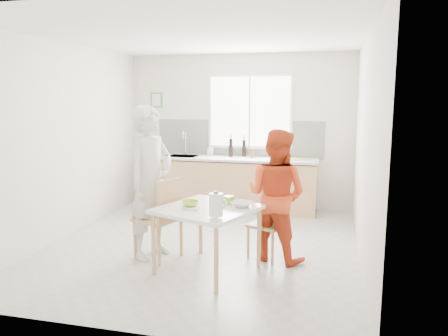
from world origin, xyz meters
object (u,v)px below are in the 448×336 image
object	(u,v)px
dining_table	(207,214)
person_red	(276,195)
person_white	(151,183)
chair_far	(270,220)
wine_bottle_b	(244,148)
bowl_white	(242,204)
milk_jug	(216,204)
chair_left	(162,215)
bowl_green	(190,203)
wine_bottle_a	(231,148)

from	to	relation	value
dining_table	person_red	bearing A→B (deg)	39.19
person_white	chair_far	bearing A→B (deg)	-55.84
dining_table	wine_bottle_b	distance (m)	2.97
bowl_white	wine_bottle_b	bearing A→B (deg)	100.94
chair_far	milk_jug	distance (m)	1.17
chair_left	bowl_green	size ratio (longest dim) A/B	5.31
milk_jug	wine_bottle_a	distance (m)	3.30
chair_left	bowl_green	distance (m)	0.52
chair_far	wine_bottle_b	bearing A→B (deg)	129.47
dining_table	bowl_green	xyz separation A→B (m)	(-0.20, 0.02, 0.11)
chair_far	person_white	size ratio (longest dim) A/B	0.45
dining_table	chair_left	xyz separation A→B (m)	(-0.63, 0.24, -0.11)
chair_left	person_white	world-z (taller)	person_white
chair_far	person_white	xyz separation A→B (m)	(-1.41, -0.34, 0.46)
chair_left	chair_far	xyz separation A→B (m)	(1.24, 0.40, -0.09)
chair_far	wine_bottle_b	xyz separation A→B (m)	(-0.79, 2.30, 0.61)
chair_left	wine_bottle_a	bearing A→B (deg)	-164.61
bowl_white	milk_jug	bearing A→B (deg)	-107.99
person_white	milk_jug	distance (m)	1.21
chair_left	milk_jug	xyz separation A→B (m)	(0.84, -0.61, 0.33)
chair_far	wine_bottle_a	bearing A→B (deg)	134.91
dining_table	bowl_green	distance (m)	0.23
person_red	wine_bottle_b	world-z (taller)	person_red
bowl_green	milk_jug	bearing A→B (deg)	-44.14
person_red	wine_bottle_b	bearing A→B (deg)	-49.34
person_red	dining_table	bearing A→B (deg)	59.74
bowl_white	milk_jug	xyz separation A→B (m)	(-0.16, -0.50, 0.11)
bowl_green	milk_jug	size ratio (longest dim) A/B	0.73
chair_left	wine_bottle_a	size ratio (longest dim) A/B	3.13
person_white	bowl_green	xyz separation A→B (m)	(0.59, -0.27, -0.16)
chair_far	dining_table	bearing A→B (deg)	-113.27
bowl_green	wine_bottle_b	bearing A→B (deg)	89.40
dining_table	wine_bottle_b	world-z (taller)	wine_bottle_b
person_white	wine_bottle_b	distance (m)	2.72
bowl_white	wine_bottle_a	distance (m)	2.86
chair_far	person_red	bearing A→B (deg)	-21.67
dining_table	wine_bottle_a	xyz separation A→B (m)	(-0.39, 2.86, 0.42)
dining_table	person_white	world-z (taller)	person_white
dining_table	chair_far	xyz separation A→B (m)	(0.61, 0.64, -0.20)
milk_jug	wine_bottle_b	world-z (taller)	wine_bottle_b
dining_table	bowl_green	size ratio (longest dim) A/B	6.57
milk_jug	wine_bottle_b	xyz separation A→B (m)	(-0.38, 3.31, 0.19)
chair_left	wine_bottle_a	world-z (taller)	wine_bottle_a
dining_table	bowl_green	bearing A→B (deg)	173.48
chair_far	bowl_green	world-z (taller)	chair_far
person_white	dining_table	bearing A→B (deg)	-90.00
bowl_white	bowl_green	bearing A→B (deg)	-169.59
person_white	wine_bottle_b	bearing A→B (deg)	7.31
wine_bottle_b	milk_jug	bearing A→B (deg)	-83.47
chair_far	wine_bottle_a	world-z (taller)	wine_bottle_a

